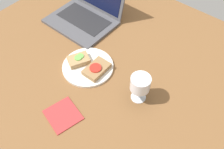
# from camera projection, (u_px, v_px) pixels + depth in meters

# --- Properties ---
(wooden_table) EXTENTS (1.40, 1.40, 0.03)m
(wooden_table) POSITION_uv_depth(u_px,v_px,m) (95.00, 76.00, 1.11)
(wooden_table) COLOR brown
(wooden_table) RESTS_ON ground
(plate) EXTENTS (0.23, 0.23, 0.01)m
(plate) POSITION_uv_depth(u_px,v_px,m) (88.00, 67.00, 1.11)
(plate) COLOR silver
(plate) RESTS_ON wooden_table
(sandwich_with_tomato) EXTENTS (0.08, 0.12, 0.03)m
(sandwich_with_tomato) POSITION_uv_depth(u_px,v_px,m) (96.00, 69.00, 1.08)
(sandwich_with_tomato) COLOR #937047
(sandwich_with_tomato) RESTS_ON plate
(sandwich_with_cucumber) EXTENTS (0.10, 0.11, 0.03)m
(sandwich_with_cucumber) POSITION_uv_depth(u_px,v_px,m) (79.00, 60.00, 1.12)
(sandwich_with_cucumber) COLOR #A88456
(sandwich_with_cucumber) RESTS_ON plate
(wine_glass) EXTENTS (0.08, 0.08, 0.13)m
(wine_glass) POSITION_uv_depth(u_px,v_px,m) (140.00, 84.00, 0.95)
(wine_glass) COLOR white
(wine_glass) RESTS_ON wooden_table
(laptop) EXTENTS (0.33, 0.31, 0.21)m
(laptop) POSITION_uv_depth(u_px,v_px,m) (87.00, 13.00, 1.30)
(laptop) COLOR #4C4C51
(laptop) RESTS_ON wooden_table
(napkin) EXTENTS (0.15, 0.14, 0.00)m
(napkin) POSITION_uv_depth(u_px,v_px,m) (63.00, 115.00, 0.97)
(napkin) COLOR #B23333
(napkin) RESTS_ON wooden_table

